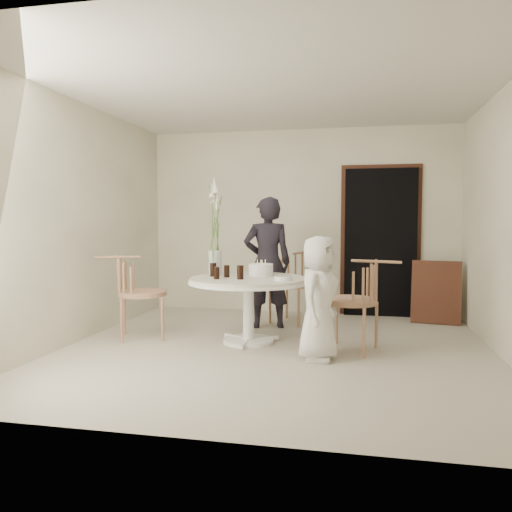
% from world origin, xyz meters
% --- Properties ---
extents(ground, '(4.50, 4.50, 0.00)m').
position_xyz_m(ground, '(0.00, 0.00, 0.00)').
color(ground, '#B9B19E').
rests_on(ground, ground).
extents(room_shell, '(4.50, 4.50, 4.50)m').
position_xyz_m(room_shell, '(0.00, 0.00, 1.62)').
color(room_shell, silver).
rests_on(room_shell, ground).
extents(doorway, '(1.00, 0.10, 2.10)m').
position_xyz_m(doorway, '(1.15, 2.19, 1.05)').
color(doorway, black).
rests_on(doorway, ground).
extents(door_trim, '(1.12, 0.03, 2.22)m').
position_xyz_m(door_trim, '(1.15, 2.23, 1.11)').
color(door_trim, '#52271C').
rests_on(door_trim, ground).
extents(table, '(1.33, 1.33, 0.73)m').
position_xyz_m(table, '(-0.35, 0.25, 0.62)').
color(table, white).
rests_on(table, ground).
extents(picture_frame, '(0.65, 0.29, 0.83)m').
position_xyz_m(picture_frame, '(1.86, 1.78, 0.42)').
color(picture_frame, '#52271C').
rests_on(picture_frame, ground).
extents(chair_far, '(0.66, 0.68, 0.95)m').
position_xyz_m(chair_far, '(0.04, 1.56, 0.61)').
color(chair_far, '#A57B59').
rests_on(chair_far, ground).
extents(chair_right, '(0.68, 0.65, 0.97)m').
position_xyz_m(chair_right, '(0.89, 0.08, 0.63)').
color(chair_right, '#A57B59').
rests_on(chair_right, ground).
extents(chair_left, '(0.70, 0.67, 0.97)m').
position_xyz_m(chair_left, '(-1.73, 0.17, 0.63)').
color(chair_left, '#A57B59').
rests_on(chair_left, ground).
extents(girl, '(0.69, 0.55, 1.66)m').
position_xyz_m(girl, '(-0.29, 1.10, 0.83)').
color(girl, black).
rests_on(girl, ground).
extents(boy, '(0.52, 0.67, 1.22)m').
position_xyz_m(boy, '(0.47, -0.29, 0.61)').
color(boy, white).
rests_on(boy, ground).
extents(birthday_cake, '(0.28, 0.28, 0.18)m').
position_xyz_m(birthday_cake, '(-0.25, 0.49, 0.80)').
color(birthday_cake, white).
rests_on(birthday_cake, table).
extents(cola_tumbler_a, '(0.08, 0.08, 0.13)m').
position_xyz_m(cola_tumbler_a, '(-0.66, 0.05, 0.80)').
color(cola_tumbler_a, black).
rests_on(cola_tumbler_a, table).
extents(cola_tumbler_b, '(0.09, 0.09, 0.15)m').
position_xyz_m(cola_tumbler_b, '(-0.40, 0.08, 0.81)').
color(cola_tumbler_b, black).
rests_on(cola_tumbler_b, table).
extents(cola_tumbler_c, '(0.08, 0.08, 0.15)m').
position_xyz_m(cola_tumbler_c, '(-0.77, 0.30, 0.81)').
color(cola_tumbler_c, black).
rests_on(cola_tumbler_c, table).
extents(cola_tumbler_d, '(0.07, 0.07, 0.14)m').
position_xyz_m(cola_tumbler_d, '(-0.60, 0.25, 0.80)').
color(cola_tumbler_d, black).
rests_on(cola_tumbler_d, table).
extents(plate_stack, '(0.20, 0.20, 0.05)m').
position_xyz_m(plate_stack, '(0.07, 0.06, 0.75)').
color(plate_stack, white).
rests_on(plate_stack, table).
extents(flower_vase, '(0.15, 0.15, 1.14)m').
position_xyz_m(flower_vase, '(-0.79, 0.45, 1.17)').
color(flower_vase, silver).
rests_on(flower_vase, table).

